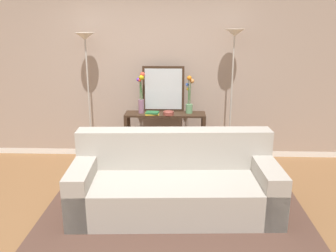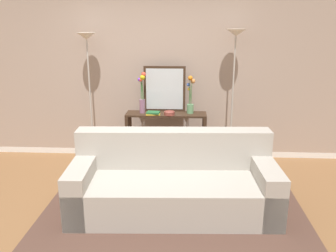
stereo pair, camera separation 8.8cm
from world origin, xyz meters
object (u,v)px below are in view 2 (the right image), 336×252
(console_table, at_px, (166,129))
(wall_mirror, at_px, (165,89))
(vase_tall_flowers, at_px, (142,94))
(fruit_bowl, at_px, (169,113))
(couch, at_px, (173,184))
(floor_lamp_left, at_px, (88,62))
(floor_lamp_right, at_px, (234,60))
(vase_short_flowers, at_px, (190,98))
(book_stack, at_px, (153,113))
(book_row_under_console, at_px, (144,159))

(console_table, height_order, wall_mirror, wall_mirror)
(vase_tall_flowers, height_order, fruit_bowl, vase_tall_flowers)
(console_table, relative_size, wall_mirror, 1.75)
(couch, xyz_separation_m, floor_lamp_left, (-1.31, 1.42, 1.23))
(floor_lamp_left, distance_m, floor_lamp_right, 2.11)
(wall_mirror, xyz_separation_m, vase_short_flowers, (0.39, -0.10, -0.11))
(couch, distance_m, floor_lamp_right, 2.06)
(vase_tall_flowers, height_order, book_stack, vase_tall_flowers)
(couch, relative_size, floor_lamp_left, 1.19)
(console_table, xyz_separation_m, book_stack, (-0.19, -0.09, 0.27))
(couch, xyz_separation_m, vase_short_flowers, (0.19, 1.44, 0.71))
(floor_lamp_right, height_order, vase_short_flowers, floor_lamp_right)
(book_row_under_console, bearing_deg, console_table, 0.00)
(vase_short_flowers, bearing_deg, fruit_bowl, -158.96)
(console_table, height_order, book_row_under_console, console_table)
(floor_lamp_right, height_order, book_row_under_console, floor_lamp_right)
(console_table, height_order, floor_lamp_right, floor_lamp_right)
(book_row_under_console, bearing_deg, wall_mirror, 22.54)
(couch, relative_size, wall_mirror, 3.41)
(floor_lamp_left, height_order, vase_tall_flowers, floor_lamp_left)
(book_stack, bearing_deg, floor_lamp_left, 174.64)
(floor_lamp_left, xyz_separation_m, fruit_bowl, (1.19, -0.09, -0.72))
(floor_lamp_left, bearing_deg, floor_lamp_right, 0.00)
(wall_mirror, distance_m, fruit_bowl, 0.39)
(vase_short_flowers, bearing_deg, console_table, -175.81)
(floor_lamp_right, relative_size, book_row_under_console, 6.94)
(console_table, bearing_deg, vase_short_flowers, 4.19)
(console_table, xyz_separation_m, book_row_under_console, (-0.34, -0.00, -0.48))
(couch, xyz_separation_m, book_row_under_console, (-0.51, 1.41, -0.26))
(couch, xyz_separation_m, console_table, (-0.17, 1.41, 0.23))
(vase_tall_flowers, bearing_deg, book_row_under_console, -18.35)
(book_row_under_console, bearing_deg, fruit_bowl, -13.01)
(book_stack, bearing_deg, floor_lamp_right, 4.40)
(wall_mirror, bearing_deg, fruit_bowl, -69.19)
(floor_lamp_left, distance_m, vase_tall_flowers, 0.91)
(wall_mirror, bearing_deg, couch, -82.57)
(floor_lamp_left, xyz_separation_m, wall_mirror, (1.11, 0.13, -0.41))
(floor_lamp_right, distance_m, wall_mirror, 1.11)
(vase_tall_flowers, xyz_separation_m, vase_short_flowers, (0.71, 0.02, -0.05))
(console_table, height_order, book_stack, book_stack)
(console_table, height_order, vase_short_flowers, vase_short_flowers)
(vase_tall_flowers, height_order, book_row_under_console, vase_tall_flowers)
(console_table, height_order, vase_tall_flowers, vase_tall_flowers)
(book_row_under_console, bearing_deg, floor_lamp_left, 179.87)
(fruit_bowl, distance_m, book_stack, 0.24)
(couch, height_order, fruit_bowl, couch)
(book_row_under_console, bearing_deg, floor_lamp_right, 0.08)
(vase_short_flowers, height_order, book_stack, vase_short_flowers)
(fruit_bowl, bearing_deg, vase_short_flowers, 21.04)
(couch, relative_size, book_stack, 10.72)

